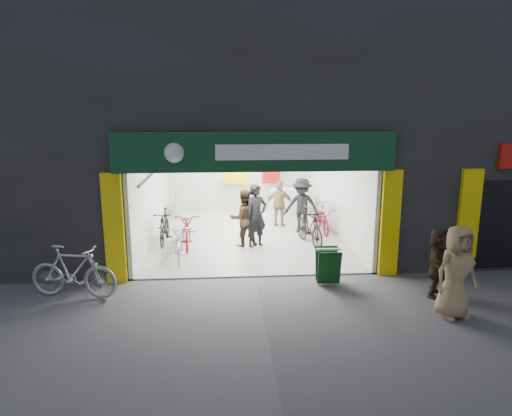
{
  "coord_description": "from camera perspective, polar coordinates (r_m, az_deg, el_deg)",
  "views": [
    {
      "loc": [
        -0.77,
        -10.39,
        4.02
      ],
      "look_at": [
        0.14,
        1.5,
        1.39
      ],
      "focal_mm": 32.0,
      "sensor_mm": 36.0,
      "label": 1
    }
  ],
  "objects": [
    {
      "name": "bike_left_back",
      "position": [
        17.45,
        -9.97,
        0.52
      ],
      "size": [
        0.58,
        1.6,
        0.94
      ],
      "primitive_type": "imported",
      "rotation": [
        0.0,
        0.0,
        0.09
      ],
      "color": "#AFAEB3",
      "rests_on": "ground"
    },
    {
      "name": "bike_right_mid",
      "position": [
        15.04,
        8.32,
        -1.52
      ],
      "size": [
        0.61,
        1.64,
        0.85
      ],
      "primitive_type": "imported",
      "rotation": [
        0.0,
        0.0,
        0.03
      ],
      "color": "maroon",
      "rests_on": "ground"
    },
    {
      "name": "bike_right_back",
      "position": [
        15.46,
        7.92,
        -0.65
      ],
      "size": [
        0.68,
        1.86,
        1.1
      ],
      "primitive_type": "imported",
      "rotation": [
        0.0,
        0.0,
        0.09
      ],
      "color": "#A2A2A6",
      "rests_on": "ground"
    },
    {
      "name": "customer_b",
      "position": [
        13.33,
        -1.55,
        -1.31
      ],
      "size": [
        0.94,
        0.79,
        1.71
      ],
      "primitive_type": "imported",
      "rotation": [
        0.0,
        0.0,
        3.33
      ],
      "color": "#372819",
      "rests_on": "ground"
    },
    {
      "name": "customer_c",
      "position": [
        14.79,
        5.73,
        0.24
      ],
      "size": [
        1.35,
        1.12,
        1.82
      ],
      "primitive_type": "imported",
      "rotation": [
        0.0,
        0.0,
        -0.45
      ],
      "color": "black",
      "rests_on": "ground"
    },
    {
      "name": "parked_bike",
      "position": [
        10.6,
        -21.89,
        -7.39
      ],
      "size": [
        2.03,
        0.95,
        1.18
      ],
      "primitive_type": "imported",
      "rotation": [
        0.0,
        0.0,
        1.36
      ],
      "color": "#B3B2B7",
      "rests_on": "ground"
    },
    {
      "name": "ground",
      "position": [
        11.16,
        -0.13,
        -8.67
      ],
      "size": [
        60.0,
        60.0,
        0.0
      ],
      "primitive_type": "plane",
      "color": "#56565B",
      "rests_on": "ground"
    },
    {
      "name": "bike_left_front",
      "position": [
        12.63,
        -9.48,
        -4.0
      ],
      "size": [
        0.75,
        1.87,
        0.97
      ],
      "primitive_type": "imported",
      "rotation": [
        0.0,
        0.0,
        0.06
      ],
      "color": "#B2B1B6",
      "rests_on": "ground"
    },
    {
      "name": "building",
      "position": [
        15.47,
        1.91,
        13.53
      ],
      "size": [
        17.0,
        10.27,
        8.0
      ],
      "color": "#232326",
      "rests_on": "ground"
    },
    {
      "name": "customer_a",
      "position": [
        13.23,
        0.05,
        -1.02
      ],
      "size": [
        0.82,
        0.73,
        1.88
      ],
      "primitive_type": "imported",
      "rotation": [
        0.0,
        0.0,
        0.52
      ],
      "color": "black",
      "rests_on": "ground"
    },
    {
      "name": "sandwich_board",
      "position": [
        10.79,
        8.99,
        -7.02
      ],
      "size": [
        0.56,
        0.57,
        0.82
      ],
      "rotation": [
        0.0,
        0.0,
        -0.04
      ],
      "color": "#0E3B16",
      "rests_on": "ground"
    },
    {
      "name": "customer_d",
      "position": [
        15.51,
        2.98,
        0.47
      ],
      "size": [
        1.02,
        0.67,
        1.61
      ],
      "primitive_type": "imported",
      "rotation": [
        0.0,
        0.0,
        2.82
      ],
      "color": "#937D55",
      "rests_on": "ground"
    },
    {
      "name": "pedestrian_near",
      "position": [
        9.67,
        23.75,
        -7.35
      ],
      "size": [
        1.01,
        0.77,
        1.84
      ],
      "primitive_type": "imported",
      "rotation": [
        0.0,
        0.0,
        0.22
      ],
      "color": "#977E57",
      "rests_on": "ground"
    },
    {
      "name": "bike_right_front",
      "position": [
        13.56,
        6.7,
        -2.37
      ],
      "size": [
        0.9,
        1.98,
        1.15
      ],
      "primitive_type": "imported",
      "rotation": [
        0.0,
        0.0,
        0.2
      ],
      "color": "black",
      "rests_on": "ground"
    },
    {
      "name": "bike_left_midback",
      "position": [
        13.59,
        -8.58,
        -2.61
      ],
      "size": [
        0.84,
        2.04,
        1.05
      ],
      "primitive_type": "imported",
      "rotation": [
        0.0,
        0.0,
        0.07
      ],
      "color": "maroon",
      "rests_on": "ground"
    },
    {
      "name": "pedestrian_far",
      "position": [
        10.64,
        21.84,
        -6.31
      ],
      "size": [
        1.15,
        1.43,
        1.53
      ],
      "primitive_type": "imported",
      "rotation": [
        0.0,
        0.0,
        0.99
      ],
      "color": "#332217",
      "rests_on": "ground"
    },
    {
      "name": "bike_left_midfront",
      "position": [
        13.94,
        -11.37,
        -2.33
      ],
      "size": [
        0.53,
        1.76,
        1.05
      ],
      "primitive_type": "imported",
      "rotation": [
        0.0,
        0.0,
        -0.02
      ],
      "color": "black",
      "rests_on": "ground"
    }
  ]
}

